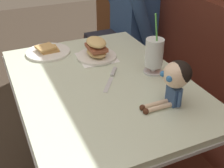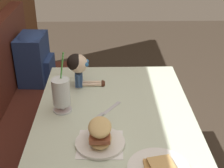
{
  "view_description": "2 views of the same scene",
  "coord_description": "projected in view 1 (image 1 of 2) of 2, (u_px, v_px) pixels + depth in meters",
  "views": [
    {
      "loc": [
        1.15,
        -0.28,
        1.46
      ],
      "look_at": [
        0.08,
        0.2,
        0.76
      ],
      "focal_mm": 47.76,
      "sensor_mm": 36.0,
      "label": 1
    },
    {
      "loc": [
        -1.36,
        0.22,
        1.63
      ],
      "look_at": [
        0.09,
        0.19,
        0.86
      ],
      "focal_mm": 50.87,
      "sensor_mm": 36.0,
      "label": 2
    }
  ],
  "objects": [
    {
      "name": "butter_knife",
      "position": [
        112.0,
        75.0,
        1.48
      ],
      "size": [
        0.2,
        0.15,
        0.01
      ],
      "color": "silver",
      "rests_on": "diner_table"
    },
    {
      "name": "booth_bench",
      "position": [
        196.0,
        117.0,
        1.87
      ],
      "size": [
        2.6,
        0.48,
        1.0
      ],
      "color": "#512319",
      "rests_on": "ground"
    },
    {
      "name": "milkshake_glass",
      "position": [
        154.0,
        54.0,
        1.46
      ],
      "size": [
        0.1,
        0.1,
        0.32
      ],
      "color": "silver",
      "rests_on": "diner_table"
    },
    {
      "name": "seated_doll",
      "position": [
        176.0,
        77.0,
        1.21
      ],
      "size": [
        0.11,
        0.22,
        0.2
      ],
      "color": "#385689",
      "rests_on": "diner_table"
    },
    {
      "name": "diner_table",
      "position": [
        103.0,
        114.0,
        1.54
      ],
      "size": [
        1.11,
        0.81,
        0.74
      ],
      "color": "beige",
      "rests_on": "ground"
    },
    {
      "name": "sandwich_plate",
      "position": [
        96.0,
        50.0,
        1.64
      ],
      "size": [
        0.22,
        0.22,
        0.12
      ],
      "color": "white",
      "rests_on": "diner_table"
    },
    {
      "name": "diner_patron",
      "position": [
        129.0,
        15.0,
        2.3
      ],
      "size": [
        0.55,
        0.48,
        0.81
      ],
      "color": "#2D4C7F",
      "rests_on": "booth_bench"
    },
    {
      "name": "toast_plate",
      "position": [
        48.0,
        51.0,
        1.71
      ],
      "size": [
        0.25,
        0.25,
        0.04
      ],
      "color": "white",
      "rests_on": "diner_table"
    }
  ]
}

